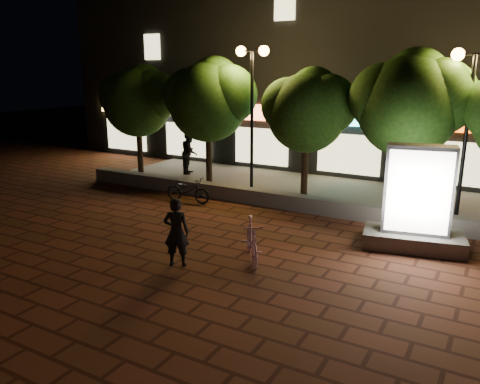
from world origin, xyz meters
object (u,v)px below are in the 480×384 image
Objects in this scene: tree_mid at (309,107)px; tree_right at (411,100)px; tree_left at (210,97)px; pedestrian at (190,152)px; scooter_pink at (252,240)px; tree_far_left at (139,98)px; scooter_parked at (188,190)px; street_lamp_left at (252,82)px; ad_kiosk at (416,207)px; street_lamp_right at (471,91)px; rider at (176,232)px.

tree_right is (3.31, 0.00, 0.35)m from tree_mid.
tree_left reaches higher than pedestrian.
tree_mid is 2.40× the size of pedestrian.
tree_far_left is at bearing 109.52° from scooter_pink.
scooter_parked is 0.88× the size of pedestrian.
tree_right is at bearing 0.00° from tree_mid.
street_lamp_left is at bearing -172.69° from tree_mid.
street_lamp_right is at bearing 75.26° from ad_kiosk.
tree_right reaches higher than tree_left.
tree_left is 2.95× the size of scooter_parked.
tree_mid is at bearing 143.55° from ad_kiosk.
street_lamp_right is at bearing -80.65° from scooter_parked.
pedestrian is at bearing 28.72° from scooter_parked.
scooter_pink is at bearing -80.66° from tree_mid.
tree_right reaches higher than ad_kiosk.
pedestrian is (-5.79, 1.11, -2.20)m from tree_mid.
tree_far_left is 0.95× the size of tree_left.
street_lamp_left is (-5.36, -0.26, 0.46)m from tree_right.
pedestrian reaches higher than scooter_pink.
tree_left is 8.27m from scooter_pink.
rider is 5.43m from scooter_parked.
tree_mid reaches higher than scooter_parked.
scooter_pink is 5.56m from scooter_parked.
tree_far_left is at bearing -180.00° from tree_right.
street_lamp_right is (7.00, 0.00, -0.13)m from street_lamp_left.
scooter_pink is (4.97, -5.93, -2.92)m from tree_left.
rider is (-0.43, -7.02, -2.39)m from tree_mid.
tree_far_left is 0.93× the size of street_lamp_right.
tree_mid is (7.50, -0.00, -0.08)m from tree_far_left.
tree_left reaches higher than ad_kiosk.
tree_far_left is at bearing -66.99° from rider.
tree_right is at bearing 0.00° from tree_left.
scooter_parked is at bearing -143.82° from tree_mid.
street_lamp_left is at bearing 82.61° from scooter_pink.
rider is at bearing -152.65° from scooter_parked.
tree_far_left is 10.81m from tree_right.
tree_right reaches higher than scooter_parked.
street_lamp_left is 3.13× the size of scooter_parked.
scooter_pink is at bearing -138.73° from ad_kiosk.
tree_right is 3.07× the size of rider.
street_lamp_right is at bearing -1.68° from tree_left.
tree_far_left reaches higher than scooter_pink.
street_lamp_left is 7.65m from rider.
street_lamp_right is 2.66× the size of pedestrian.
street_lamp_left is 5.00m from pedestrian.
street_lamp_right is 7.70m from scooter_pink.
ad_kiosk is at bearing -24.43° from street_lamp_left.
street_lamp_right is 1.86× the size of ad_kiosk.
street_lamp_left reaches higher than tree_mid.
ad_kiosk reaches higher than pedestrian.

